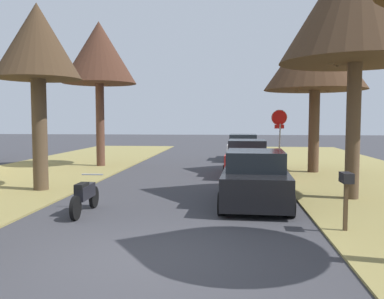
{
  "coord_description": "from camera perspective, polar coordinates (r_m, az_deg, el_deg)",
  "views": [
    {
      "loc": [
        1.6,
        -6.87,
        2.46
      ],
      "look_at": [
        0.4,
        5.62,
        1.54
      ],
      "focal_mm": 38.25,
      "sensor_mm": 36.0,
      "label": 1
    }
  ],
  "objects": [
    {
      "name": "street_tree_left_mid_b",
      "position": [
        22.17,
        -12.83,
        12.87
      ],
      "size": [
        3.8,
        3.8,
        7.46
      ],
      "color": "brown",
      "rests_on": "grass_verge_left"
    },
    {
      "name": "parked_motorcycle",
      "position": [
        11.11,
        -14.7,
        -6.21
      ],
      "size": [
        0.6,
        2.05,
        0.97
      ],
      "color": "black",
      "rests_on": "ground"
    },
    {
      "name": "ground_plane",
      "position": [
        7.47,
        -7.48,
        -15.1
      ],
      "size": [
        120.0,
        120.0,
        0.0
      ],
      "primitive_type": "plane",
      "color": "#38383D"
    },
    {
      "name": "street_tree_left_mid_a",
      "position": [
        15.14,
        -20.76,
        13.46
      ],
      "size": [
        2.91,
        2.91,
        6.33
      ],
      "color": "brown",
      "rests_on": "grass_verge_left"
    },
    {
      "name": "parked_sedan_black",
      "position": [
        12.14,
        8.78,
        -4.1
      ],
      "size": [
        2.09,
        4.47,
        1.57
      ],
      "color": "black",
      "rests_on": "ground"
    },
    {
      "name": "street_tree_right_mid_a",
      "position": [
        13.81,
        21.99,
        18.72
      ],
      "size": [
        4.51,
        4.51,
        7.85
      ],
      "color": "brown",
      "rests_on": "grass_verge_right"
    },
    {
      "name": "parked_sedan_red",
      "position": [
        18.44,
        7.69,
        -1.27
      ],
      "size": [
        2.09,
        4.47,
        1.57
      ],
      "color": "red",
      "rests_on": "ground"
    },
    {
      "name": "stop_sign_far",
      "position": [
        21.33,
        12.08,
        3.28
      ],
      "size": [
        0.81,
        0.62,
        2.93
      ],
      "color": "#9EA0A5",
      "rests_on": "grass_verge_right"
    },
    {
      "name": "street_tree_right_mid_b",
      "position": [
        19.81,
        16.84,
        12.63
      ],
      "size": [
        4.61,
        4.61,
        7.1
      ],
      "color": "brown",
      "rests_on": "grass_verge_right"
    },
    {
      "name": "curbside_mailbox",
      "position": [
        9.48,
        20.71,
        -4.61
      ],
      "size": [
        0.22,
        0.44,
        1.27
      ],
      "color": "brown",
      "rests_on": "grass_verge_right"
    },
    {
      "name": "parked_sedan_white",
      "position": [
        25.34,
        7.15,
        0.21
      ],
      "size": [
        2.09,
        4.47,
        1.57
      ],
      "color": "white",
      "rests_on": "ground"
    }
  ]
}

